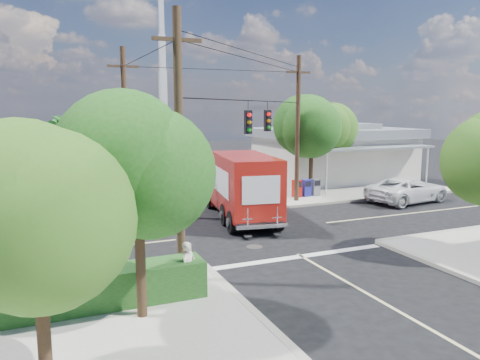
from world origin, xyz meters
TOP-DOWN VIEW (x-y plane):
  - ground at (0.00, 0.00)m, footprint 120.00×120.00m
  - sidewalk_ne at (10.88, 10.88)m, footprint 14.12×14.12m
  - sidewalk_nw at (-10.88, 10.88)m, footprint 14.12×14.12m
  - road_markings at (0.00, -1.47)m, footprint 32.00×32.00m
  - building_ne at (12.50, 11.97)m, footprint 11.80×10.20m
  - radio_tower at (0.50, 20.00)m, footprint 0.80×0.80m
  - tree_sw_front at (-6.99, -7.54)m, footprint 3.88×3.78m
  - tree_sw_back at (-9.49, -10.04)m, footprint 3.56×3.42m
  - tree_ne_front at (7.21, 6.76)m, footprint 4.21×4.14m
  - tree_ne_back at (9.81, 8.96)m, footprint 3.77×3.66m
  - palm_nw_front at (-7.50, 7.50)m, footprint 3.01×3.08m
  - palm_nw_back at (-9.50, 9.00)m, footprint 3.01×3.08m
  - utility_poles at (-1.58, 1.60)m, footprint 12.00×10.68m
  - picket_fence at (-7.80, -5.60)m, footprint 5.94×0.06m
  - hedge_sw at (-8.00, -6.40)m, footprint 6.20×1.20m
  - vending_boxes at (6.50, 6.20)m, footprint 1.90×0.50m
  - delivery_truck at (0.30, 2.51)m, footprint 3.67×8.34m
  - parked_car at (11.72, 2.60)m, footprint 6.00×3.45m
  - pedestrian at (-5.37, -6.62)m, footprint 0.74×0.70m

SIDE VIEW (x-z plane):
  - ground at x=0.00m, z-range 0.00..0.00m
  - road_markings at x=0.00m, z-range 0.00..0.01m
  - sidewalk_ne at x=10.88m, z-range 0.00..0.14m
  - sidewalk_nw at x=-10.88m, z-range 0.00..0.14m
  - picket_fence at x=-7.80m, z-range 0.18..1.18m
  - hedge_sw at x=-8.00m, z-range 0.14..1.24m
  - vending_boxes at x=6.50m, z-range 0.14..1.24m
  - parked_car at x=11.72m, z-range 0.00..1.57m
  - pedestrian at x=-5.37m, z-range 0.14..1.84m
  - delivery_truck at x=0.30m, z-range 0.03..3.52m
  - building_ne at x=12.50m, z-range 0.07..4.57m
  - tree_sw_back at x=-9.49m, z-range 1.19..6.60m
  - tree_ne_back at x=9.81m, z-range 1.27..7.10m
  - tree_sw_front at x=-6.99m, z-range 1.32..7.35m
  - palm_nw_back at x=-9.50m, z-range 2.08..7.27m
  - utility_poles at x=-1.58m, z-range 0.17..9.17m
  - tree_ne_front at x=7.21m, z-range 1.44..8.09m
  - palm_nw_front at x=-7.50m, z-range 2.25..7.84m
  - radio_tower at x=0.50m, z-range -2.86..14.14m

